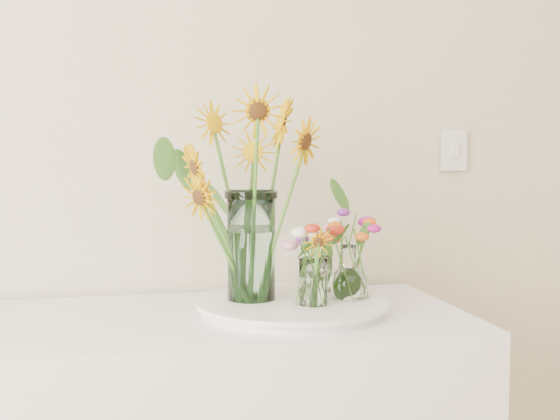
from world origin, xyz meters
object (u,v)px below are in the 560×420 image
(tray, at_px, (292,307))
(mason_jar, at_px, (251,246))
(small_vase_b, at_px, (349,273))
(small_vase_a, at_px, (313,283))
(small_vase_c, at_px, (321,274))

(tray, relative_size, mason_jar, 1.61)
(small_vase_b, bearing_deg, mason_jar, 170.07)
(small_vase_b, bearing_deg, small_vase_a, -153.33)
(mason_jar, bearing_deg, small_vase_a, -35.58)
(tray, height_order, small_vase_c, small_vase_c)
(tray, height_order, small_vase_a, small_vase_a)
(mason_jar, bearing_deg, tray, -19.14)
(small_vase_a, bearing_deg, small_vase_b, 26.67)
(mason_jar, bearing_deg, small_vase_b, -9.93)
(tray, xyz_separation_m, mason_jar, (-0.10, 0.03, 0.15))
(small_vase_a, bearing_deg, tray, 120.99)
(tray, height_order, mason_jar, mason_jar)
(tray, distance_m, mason_jar, 0.18)
(small_vase_a, distance_m, small_vase_b, 0.12)
(small_vase_a, bearing_deg, mason_jar, 144.42)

